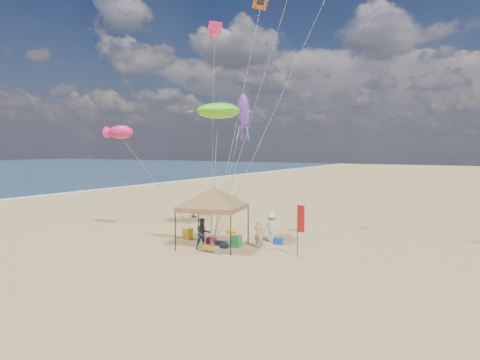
{
  "coord_description": "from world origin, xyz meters",
  "views": [
    {
      "loc": [
        13.28,
        -20.18,
        5.96
      ],
      "look_at": [
        0.0,
        3.0,
        4.0
      ],
      "focal_mm": 33.42,
      "sensor_mm": 36.0,
      "label": 1
    }
  ],
  "objects_px": {
    "beach_cart": "(211,248)",
    "person_far_a": "(193,207)",
    "chair_green": "(237,241)",
    "person_near_a": "(259,234)",
    "canopy_tent": "(213,189)",
    "cooler_blue": "(278,241)",
    "feather_flag": "(300,222)",
    "cooler_red": "(211,241)",
    "chair_yellow": "(188,234)",
    "person_near_b": "(203,234)",
    "person_near_c": "(272,227)"
  },
  "relations": [
    {
      "from": "beach_cart",
      "to": "person_far_a",
      "type": "bearing_deg",
      "value": 130.1
    },
    {
      "from": "person_far_a",
      "to": "chair_green",
      "type": "bearing_deg",
      "value": -126.01
    },
    {
      "from": "person_far_a",
      "to": "person_near_a",
      "type": "bearing_deg",
      "value": -120.63
    },
    {
      "from": "canopy_tent",
      "to": "cooler_blue",
      "type": "xyz_separation_m",
      "value": [
        3.09,
        2.55,
        -3.29
      ]
    },
    {
      "from": "feather_flag",
      "to": "cooler_red",
      "type": "bearing_deg",
      "value": 175.11
    },
    {
      "from": "chair_green",
      "to": "chair_yellow",
      "type": "xyz_separation_m",
      "value": [
        -3.91,
        0.4,
        0.0
      ]
    },
    {
      "from": "feather_flag",
      "to": "beach_cart",
      "type": "xyz_separation_m",
      "value": [
        -4.98,
        -1.19,
        -1.75
      ]
    },
    {
      "from": "feather_flag",
      "to": "person_far_a",
      "type": "relative_size",
      "value": 1.73
    },
    {
      "from": "feather_flag",
      "to": "cooler_blue",
      "type": "distance_m",
      "value": 3.85
    },
    {
      "from": "feather_flag",
      "to": "person_near_b",
      "type": "distance_m",
      "value": 5.9
    },
    {
      "from": "chair_yellow",
      "to": "beach_cart",
      "type": "relative_size",
      "value": 0.78
    },
    {
      "from": "canopy_tent",
      "to": "person_far_a",
      "type": "relative_size",
      "value": 3.94
    },
    {
      "from": "cooler_red",
      "to": "beach_cart",
      "type": "xyz_separation_m",
      "value": [
        1.1,
        -1.71,
        0.01
      ]
    },
    {
      "from": "person_near_b",
      "to": "person_near_c",
      "type": "xyz_separation_m",
      "value": [
        2.68,
        3.74,
        0.03
      ]
    },
    {
      "from": "beach_cart",
      "to": "person_far_a",
      "type": "xyz_separation_m",
      "value": [
        -8.3,
        9.86,
        0.64
      ]
    },
    {
      "from": "cooler_blue",
      "to": "person_near_c",
      "type": "bearing_deg",
      "value": 144.98
    },
    {
      "from": "feather_flag",
      "to": "cooler_red",
      "type": "xyz_separation_m",
      "value": [
        -6.09,
        0.52,
        -1.76
      ]
    },
    {
      "from": "chair_green",
      "to": "beach_cart",
      "type": "relative_size",
      "value": 0.78
    },
    {
      "from": "cooler_red",
      "to": "person_near_c",
      "type": "bearing_deg",
      "value": 37.91
    },
    {
      "from": "feather_flag",
      "to": "person_near_c",
      "type": "relative_size",
      "value": 1.56
    },
    {
      "from": "beach_cart",
      "to": "feather_flag",
      "type": "bearing_deg",
      "value": 13.44
    },
    {
      "from": "cooler_red",
      "to": "chair_green",
      "type": "height_order",
      "value": "chair_green"
    },
    {
      "from": "chair_yellow",
      "to": "person_near_a",
      "type": "bearing_deg",
      "value": 1.24
    },
    {
      "from": "feather_flag",
      "to": "person_near_a",
      "type": "height_order",
      "value": "feather_flag"
    },
    {
      "from": "person_near_c",
      "to": "person_far_a",
      "type": "relative_size",
      "value": 1.11
    },
    {
      "from": "cooler_blue",
      "to": "beach_cart",
      "type": "xyz_separation_m",
      "value": [
        -2.56,
        -3.61,
        0.01
      ]
    },
    {
      "from": "cooler_red",
      "to": "person_near_c",
      "type": "distance_m",
      "value": 3.9
    },
    {
      "from": "canopy_tent",
      "to": "chair_green",
      "type": "height_order",
      "value": "canopy_tent"
    },
    {
      "from": "canopy_tent",
      "to": "chair_yellow",
      "type": "height_order",
      "value": "canopy_tent"
    },
    {
      "from": "chair_green",
      "to": "beach_cart",
      "type": "distance_m",
      "value": 1.85
    },
    {
      "from": "feather_flag",
      "to": "beach_cart",
      "type": "relative_size",
      "value": 3.24
    },
    {
      "from": "cooler_red",
      "to": "chair_green",
      "type": "relative_size",
      "value": 0.77
    },
    {
      "from": "beach_cart",
      "to": "person_far_a",
      "type": "relative_size",
      "value": 0.53
    },
    {
      "from": "canopy_tent",
      "to": "person_near_b",
      "type": "relative_size",
      "value": 3.65
    },
    {
      "from": "cooler_red",
      "to": "chair_green",
      "type": "distance_m",
      "value": 1.85
    },
    {
      "from": "chair_yellow",
      "to": "person_far_a",
      "type": "bearing_deg",
      "value": 123.41
    },
    {
      "from": "person_far_a",
      "to": "cooler_blue",
      "type": "bearing_deg",
      "value": -113.79
    },
    {
      "from": "person_near_b",
      "to": "person_far_a",
      "type": "relative_size",
      "value": 1.08
    },
    {
      "from": "feather_flag",
      "to": "person_far_a",
      "type": "distance_m",
      "value": 15.9
    },
    {
      "from": "beach_cart",
      "to": "person_near_a",
      "type": "bearing_deg",
      "value": 48.13
    },
    {
      "from": "canopy_tent",
      "to": "feather_flag",
      "type": "height_order",
      "value": "canopy_tent"
    },
    {
      "from": "cooler_red",
      "to": "person_near_b",
      "type": "xyz_separation_m",
      "value": [
        0.34,
        -1.39,
        0.72
      ]
    },
    {
      "from": "person_near_b",
      "to": "person_far_a",
      "type": "distance_m",
      "value": 12.16
    },
    {
      "from": "beach_cart",
      "to": "person_near_b",
      "type": "bearing_deg",
      "value": 157.02
    },
    {
      "from": "feather_flag",
      "to": "person_near_c",
      "type": "bearing_deg",
      "value": 136.82
    },
    {
      "from": "cooler_blue",
      "to": "person_far_a",
      "type": "height_order",
      "value": "person_far_a"
    },
    {
      "from": "person_far_a",
      "to": "beach_cart",
      "type": "bearing_deg",
      "value": -133.81
    },
    {
      "from": "cooler_blue",
      "to": "cooler_red",
      "type": "bearing_deg",
      "value": -152.57
    },
    {
      "from": "person_near_c",
      "to": "person_far_a",
      "type": "distance_m",
      "value": 11.75
    },
    {
      "from": "person_far_a",
      "to": "cooler_red",
      "type": "bearing_deg",
      "value": -132.44
    }
  ]
}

